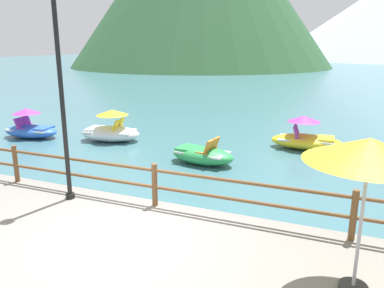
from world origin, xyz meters
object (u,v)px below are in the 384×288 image
(pedal_boat_1, at_px, (110,130))
(pedal_boat_3, at_px, (306,138))
(beach_umbrella, at_px, (369,152))
(pedal_boat_4, at_px, (31,128))
(lamp_post, at_px, (60,76))
(pedal_boat_0, at_px, (202,155))

(pedal_boat_1, bearing_deg, pedal_boat_3, 13.17)
(beach_umbrella, xyz_separation_m, pedal_boat_4, (-12.55, 6.63, -2.04))
(beach_umbrella, distance_m, pedal_boat_3, 9.56)
(lamp_post, xyz_separation_m, pedal_boat_0, (1.40, 4.79, -2.85))
(pedal_boat_0, bearing_deg, pedal_boat_4, 175.25)
(pedal_boat_3, height_order, pedal_boat_4, pedal_boat_3)
(pedal_boat_0, relative_size, pedal_boat_3, 0.87)
(pedal_boat_0, distance_m, pedal_boat_3, 4.37)
(pedal_boat_0, relative_size, pedal_boat_1, 0.87)
(pedal_boat_0, xyz_separation_m, pedal_boat_3, (2.94, 3.22, 0.10))
(pedal_boat_4, bearing_deg, pedal_boat_0, -4.75)
(beach_umbrella, relative_size, pedal_boat_3, 0.85)
(pedal_boat_3, bearing_deg, lamp_post, -118.46)
(beach_umbrella, distance_m, pedal_boat_4, 14.34)
(pedal_boat_1, relative_size, pedal_boat_4, 1.06)
(pedal_boat_1, height_order, pedal_boat_4, pedal_boat_1)
(lamp_post, distance_m, pedal_boat_3, 9.51)
(beach_umbrella, xyz_separation_m, pedal_boat_3, (-1.65, 9.19, -2.04))
(lamp_post, height_order, beach_umbrella, lamp_post)
(lamp_post, xyz_separation_m, pedal_boat_3, (4.34, 8.01, -2.75))
(beach_umbrella, height_order, pedal_boat_0, beach_umbrella)
(pedal_boat_0, bearing_deg, pedal_boat_1, 162.07)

